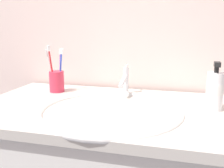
{
  "coord_description": "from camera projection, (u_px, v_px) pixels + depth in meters",
  "views": [
    {
      "loc": [
        0.26,
        -0.92,
        1.19
      ],
      "look_at": [
        0.02,
        -0.03,
        0.99
      ],
      "focal_mm": 43.64,
      "sensor_mm": 36.0,
      "label": 1
    }
  ],
  "objects": [
    {
      "name": "toothbrush_white",
      "position": [
        50.0,
        67.0,
        1.19
      ],
      "size": [
        0.04,
        0.03,
        0.18
      ],
      "color": "white",
      "rests_on": "toothbrush_cup"
    },
    {
      "name": "toothbrush_purple",
      "position": [
        60.0,
        67.0,
        1.21
      ],
      "size": [
        0.01,
        0.03,
        0.18
      ],
      "color": "purple",
      "rests_on": "toothbrush_cup"
    },
    {
      "name": "sink_basin",
      "position": [
        110.0,
        124.0,
        0.95
      ],
      "size": [
        0.5,
        0.5,
        0.13
      ],
      "color": "white",
      "rests_on": "vanity_counter"
    },
    {
      "name": "toothbrush_red",
      "position": [
        51.0,
        66.0,
        1.17
      ],
      "size": [
        0.02,
        0.03,
        0.2
      ],
      "color": "red",
      "rests_on": "toothbrush_cup"
    },
    {
      "name": "faucet",
      "position": [
        125.0,
        80.0,
        1.15
      ],
      "size": [
        0.02,
        0.15,
        0.12
      ],
      "color": "silver",
      "rests_on": "sink_basin"
    },
    {
      "name": "toothbrush_blue",
      "position": [
        61.0,
        67.0,
        1.19
      ],
      "size": [
        0.03,
        0.01,
        0.19
      ],
      "color": "blue",
      "rests_on": "toothbrush_cup"
    },
    {
      "name": "soap_dispenser",
      "position": [
        215.0,
        90.0,
        0.94
      ],
      "size": [
        0.06,
        0.06,
        0.17
      ],
      "color": "white",
      "rests_on": "vanity_counter"
    },
    {
      "name": "toothbrush_cup",
      "position": [
        57.0,
        81.0,
        1.21
      ],
      "size": [
        0.07,
        0.07,
        0.09
      ],
      "primitive_type": "cylinder",
      "color": "#D8334C",
      "rests_on": "vanity_counter"
    },
    {
      "name": "tiled_wall_back",
      "position": [
        128.0,
        23.0,
        1.25
      ],
      "size": [
        2.18,
        0.04,
        2.4
      ],
      "primitive_type": "cube",
      "color": "beige",
      "rests_on": "ground"
    }
  ]
}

